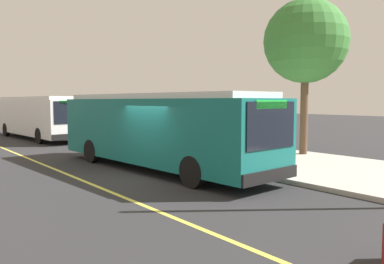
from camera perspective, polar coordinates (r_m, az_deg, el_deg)
name	(u,v)px	position (r m, az deg, el deg)	size (l,w,h in m)	color
ground_plane	(151,176)	(13.88, -6.03, -6.52)	(120.00, 120.00, 0.00)	#2B2B2D
sidewalk_curb	(265,159)	(17.75, 10.63, -3.89)	(44.00, 6.40, 0.15)	#B7B2A8
lane_stripe_center	(93,185)	(12.87, -14.42, -7.51)	(36.00, 0.14, 0.01)	#E0D64C
transit_bus_main	(158,128)	(15.10, -5.01, 0.58)	(10.99, 3.21, 2.95)	#146B66
transit_bus_second	(38,116)	(29.48, -21.75, 2.23)	(11.42, 3.20, 2.95)	white
bus_shelter	(202,116)	(19.97, 1.51, 2.44)	(2.90, 1.60, 2.48)	#333338
waiting_bench	(202,140)	(20.11, 1.54, -1.21)	(1.60, 0.48, 0.95)	brown
route_sign_post	(215,118)	(16.62, 3.42, 2.13)	(0.44, 0.08, 2.80)	#333338
pedestrian_commuter	(161,130)	(21.09, -4.54, 0.37)	(0.24, 0.40, 1.69)	#282D47
street_tree_near_shelter	(306,42)	(19.27, 16.40, 12.63)	(3.91, 3.91, 7.25)	brown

